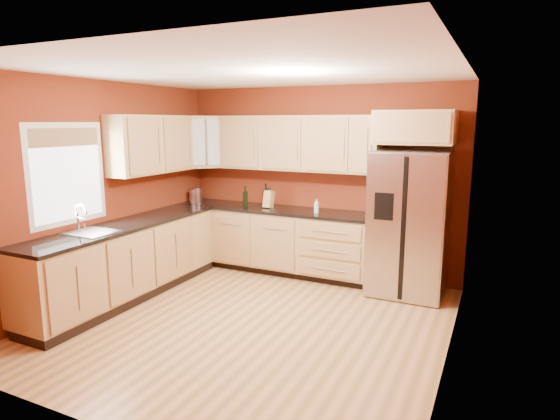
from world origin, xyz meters
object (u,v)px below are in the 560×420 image
at_px(canister_left, 198,195).
at_px(refrigerator, 409,223).
at_px(wine_bottle_a, 266,195).
at_px(knife_block, 269,199).
at_px(soap_dispenser, 316,206).

bearing_deg(canister_left, refrigerator, -0.49).
bearing_deg(canister_left, wine_bottle_a, 4.90).
height_order(canister_left, knife_block, knife_block).
bearing_deg(knife_block, canister_left, -171.84).
xyz_separation_m(canister_left, knife_block, (1.17, 0.05, 0.01)).
bearing_deg(knife_block, refrigerator, 3.55).
xyz_separation_m(wine_bottle_a, knife_block, (0.07, -0.05, -0.05)).
relative_size(canister_left, soap_dispenser, 1.20).
distance_m(canister_left, knife_block, 1.18).
xyz_separation_m(refrigerator, wine_bottle_a, (-2.04, 0.12, 0.20)).
bearing_deg(refrigerator, soap_dispenser, -179.36).
height_order(canister_left, soap_dispenser, canister_left).
relative_size(refrigerator, soap_dispenser, 9.77).
bearing_deg(canister_left, knife_block, 2.39).
height_order(canister_left, wine_bottle_a, wine_bottle_a).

